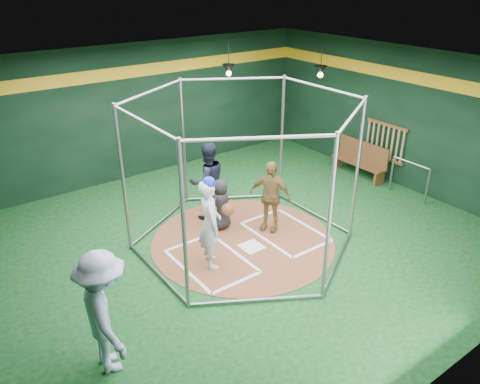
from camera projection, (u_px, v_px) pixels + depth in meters
room_shell at (243, 163)px, 9.01m from camera, size 10.10×9.10×3.53m
clay_disc at (243, 241)px, 9.76m from camera, size 3.80×3.80×0.01m
home_plate at (252, 247)px, 9.53m from camera, size 0.43×0.43×0.01m
batter_box_left at (211, 261)px, 9.06m from camera, size 1.17×1.77×0.01m
batter_box_right at (285, 232)px, 10.08m from camera, size 1.17×1.77×0.01m
batting_cage at (243, 175)px, 9.11m from camera, size 4.05×4.67×3.00m
bat_rack at (385, 141)px, 12.22m from camera, size 0.07×1.25×0.98m
pendant_lamp_near at (229, 69)px, 12.36m from camera, size 0.34×0.34×0.90m
pendant_lamp_far at (321, 70)px, 12.16m from camera, size 0.34×0.34×0.90m
batter_figure at (210, 222)px, 8.61m from camera, size 0.62×0.75×1.82m
visitor_leopard at (270, 196)px, 9.87m from camera, size 0.80×0.99×1.58m
catcher_figure at (222, 205)px, 10.01m from camera, size 0.63×0.64×1.13m
umpire at (208, 181)px, 10.31m from camera, size 0.95×0.78×1.78m
bystander_blue at (105, 313)px, 6.32m from camera, size 0.82×1.28×1.88m
dugout_bench at (360, 159)px, 12.65m from camera, size 0.38×1.63×0.95m
steel_railing at (410, 174)px, 11.40m from camera, size 0.05×1.07×0.92m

